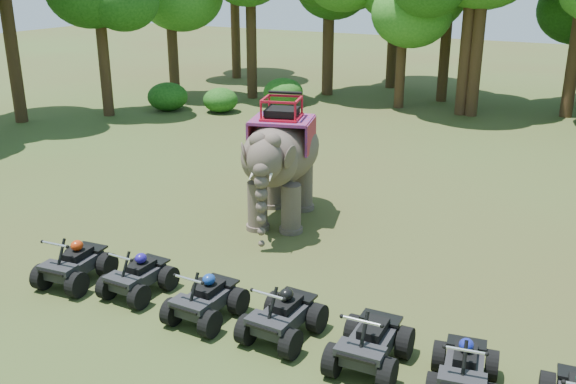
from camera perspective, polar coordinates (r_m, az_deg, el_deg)
name	(u,v)px	position (r m, az deg, el deg)	size (l,w,h in m)	color
ground	(263,285)	(14.89, -2.21, -8.27)	(110.00, 110.00, 0.00)	#47381E
elephant	(281,159)	(18.04, -0.60, 2.96)	(1.89, 4.29, 3.61)	#50453A
atv_0	(74,258)	(15.55, -18.49, -5.60)	(1.20, 1.64, 1.22)	black
atv_1	(138,270)	(14.66, -13.23, -6.80)	(1.12, 1.54, 1.14)	black
atv_2	(205,293)	(13.41, -7.35, -8.90)	(1.16, 1.59, 1.18)	black
atv_3	(283,309)	(12.68, -0.48, -10.39)	(1.21, 1.66, 1.23)	black
atv_4	(371,335)	(11.95, 7.35, -12.52)	(1.24, 1.71, 1.26)	black
atv_5	(465,362)	(11.66, 15.42, -14.34)	(1.13, 1.55, 1.15)	black
tree_0	(480,18)	(32.27, 16.69, 14.60)	(6.49, 6.49, 9.27)	#195114
tree_25	(8,22)	(32.22, -23.62, 13.69)	(6.39, 6.39, 9.14)	#195114
tree_26	(102,38)	(32.34, -16.21, 13.02)	(5.21, 5.21, 7.45)	#195114
tree_27	(171,23)	(35.54, -10.34, 14.58)	(5.74, 5.74, 8.20)	#195114
tree_28	(251,18)	(35.58, -3.31, 15.20)	(6.04, 6.04, 8.62)	#195114
tree_29	(329,15)	(36.52, 3.69, 15.39)	(6.12, 6.12, 8.74)	#195114
tree_30	(402,41)	(33.51, 10.11, 13.04)	(4.70, 4.70, 6.71)	#195114
tree_31	(447,22)	(35.62, 13.97, 14.45)	(5.83, 5.83, 8.33)	#195114
tree_32	(235,4)	(42.34, -4.75, 16.35)	(6.56, 6.56, 9.38)	#195114
tree_39	(327,29)	(36.69, 3.52, 14.24)	(5.07, 5.07, 7.24)	#195114
tree_40	(469,19)	(32.41, 15.76, 14.61)	(6.42, 6.42, 9.17)	#195114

